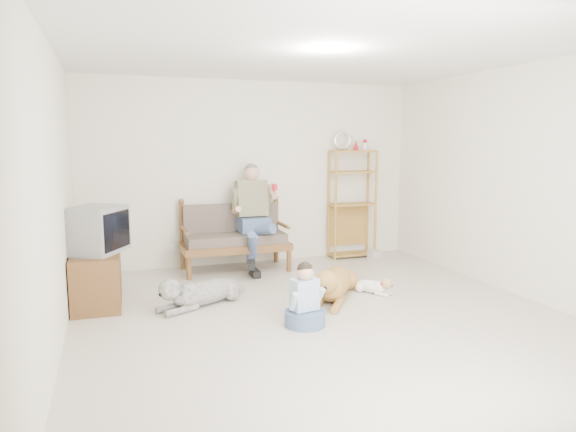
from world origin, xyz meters
name	(u,v)px	position (x,y,z in m)	size (l,w,h in m)	color
floor	(326,320)	(0.00, 0.00, 0.00)	(5.50, 5.50, 0.00)	beige
ceiling	(329,48)	(0.00, 0.00, 2.70)	(5.50, 5.50, 0.00)	white
wall_back	(254,173)	(0.00, 2.75, 1.35)	(5.00, 5.00, 0.00)	silver
wall_front	(552,237)	(0.00, -2.75, 1.35)	(5.00, 5.00, 0.00)	silver
wall_left	(52,198)	(-2.50, 0.00, 1.35)	(5.50, 5.50, 0.00)	silver
wall_right	(527,182)	(2.50, 0.00, 1.35)	(5.50, 5.50, 0.00)	silver
loveseat	(234,236)	(-0.40, 2.38, 0.49)	(1.51, 0.71, 0.95)	brown
man	(254,223)	(-0.16, 2.16, 0.69)	(0.57, 0.82, 1.32)	slate
etagere	(352,203)	(1.54, 2.55, 0.86)	(0.75, 0.33, 1.98)	#A37933
book_stack	(375,254)	(1.84, 2.33, 0.06)	(0.20, 0.14, 0.13)	silver
tv_stand	(96,279)	(-2.23, 1.27, 0.30)	(0.53, 0.92, 0.60)	brown
crt_tv	(97,230)	(-2.19, 1.28, 0.86)	(0.73, 0.78, 0.51)	gray
wall_outlet	(171,248)	(-1.25, 2.73, 0.30)	(0.12, 0.02, 0.08)	white
golden_retriever	(333,283)	(0.36, 0.63, 0.18)	(0.90, 1.29, 0.44)	#A27438
shaggy_dog	(199,292)	(-1.16, 0.88, 0.15)	(1.16, 0.69, 0.38)	silver
terrier	(376,286)	(0.93, 0.65, 0.09)	(0.38, 0.51, 0.22)	white
child	(305,303)	(-0.26, -0.08, 0.23)	(0.41, 0.41, 0.65)	slate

